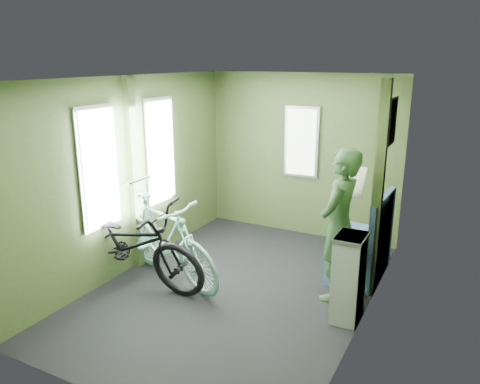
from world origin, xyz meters
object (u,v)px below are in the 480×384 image
at_px(bicycle_mint, 168,281).
at_px(bench_seat, 361,252).
at_px(bicycle_black, 133,284).
at_px(waste_box, 349,278).
at_px(passenger, 339,225).

bearing_deg(bicycle_mint, bench_seat, -39.05).
bearing_deg(bicycle_black, bench_seat, -55.31).
bearing_deg(waste_box, passenger, 120.13).
bearing_deg(bicycle_mint, bicycle_black, 148.59).
relative_size(bicycle_black, bicycle_mint, 1.10).
bearing_deg(bench_seat, passenger, -97.61).
xyz_separation_m(bicycle_mint, passenger, (1.82, 0.54, 0.82)).
height_order(bicycle_mint, bench_seat, bench_seat).
bearing_deg(passenger, bicycle_black, -62.82).
height_order(bicycle_black, waste_box, waste_box).
distance_m(bicycle_black, waste_box, 2.43).
relative_size(bicycle_mint, waste_box, 2.00).
height_order(bicycle_black, bicycle_mint, bicycle_black).
height_order(bicycle_black, passenger, passenger).
xyz_separation_m(bicycle_black, bench_seat, (2.24, 1.44, 0.30)).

